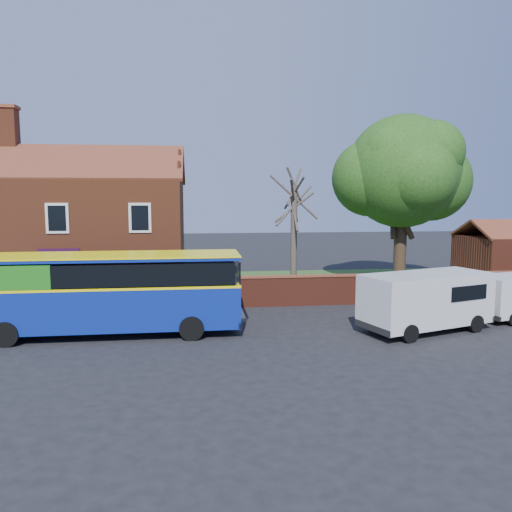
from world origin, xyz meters
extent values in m
plane|color=black|center=(0.00, 0.00, 0.00)|extent=(120.00, 120.00, 0.00)
cube|color=gray|center=(-7.00, 5.75, 0.06)|extent=(18.00, 3.50, 0.12)
cube|color=slate|center=(-7.00, 4.00, 0.07)|extent=(18.00, 0.15, 0.14)
cube|color=#426B28|center=(13.00, 13.00, 0.02)|extent=(26.00, 12.00, 0.04)
cube|color=brown|center=(-7.00, 11.50, 3.25)|extent=(12.00, 8.00, 6.50)
cube|color=brown|center=(-7.00, 9.50, 7.50)|extent=(12.30, 4.08, 2.16)
cube|color=brown|center=(-7.00, 13.50, 7.50)|extent=(12.30, 4.08, 2.16)
cube|color=brown|center=(-10.40, 11.50, 9.40)|extent=(0.90, 0.90, 2.20)
cube|color=black|center=(-7.00, 7.47, 4.60)|extent=(1.10, 0.06, 1.50)
cube|color=#4C0F19|center=(-7.00, 7.45, 1.10)|extent=(0.95, 0.04, 2.10)
cube|color=silver|center=(-7.00, 7.47, 1.15)|extent=(1.20, 0.06, 2.30)
cube|color=#2E0A30|center=(-7.00, 7.44, 2.80)|extent=(2.00, 0.06, 0.60)
cube|color=maroon|center=(13.00, 7.00, 0.75)|extent=(22.00, 0.30, 1.50)
cube|color=brown|center=(13.00, 7.00, 1.55)|extent=(22.00, 0.38, 0.10)
cube|color=#0D2595|center=(-3.95, 2.53, 1.25)|extent=(10.90, 2.75, 1.73)
cube|color=#FFEB0D|center=(-3.95, 2.53, 2.11)|extent=(10.92, 2.77, 0.10)
cube|color=black|center=(-3.95, 2.53, 2.63)|extent=(10.47, 2.77, 0.87)
cube|color=#25821C|center=(-7.55, 2.52, 2.63)|extent=(3.71, 2.77, 0.92)
cube|color=#0D2595|center=(-3.95, 2.53, 3.22)|extent=(10.90, 2.75, 0.14)
cube|color=#FFEB0D|center=(-3.95, 2.53, 3.30)|extent=(10.94, 2.79, 0.06)
cylinder|color=black|center=(-7.43, 1.24, 0.49)|extent=(0.98, 0.28, 0.98)
cylinder|color=black|center=(-7.44, 3.80, 0.49)|extent=(0.98, 0.28, 0.98)
cylinder|color=black|center=(-0.46, 1.25, 0.49)|extent=(0.98, 0.28, 0.98)
cylinder|color=black|center=(-0.47, 3.82, 0.49)|extent=(0.98, 0.28, 0.98)
cube|color=silver|center=(9.34, 1.44, 1.40)|extent=(6.01, 3.87, 2.12)
cube|color=black|center=(11.73, 2.23, 1.73)|extent=(0.67, 1.83, 0.84)
cube|color=black|center=(11.95, 2.30, 0.45)|extent=(0.79, 2.15, 0.27)
cylinder|color=black|center=(7.97, -0.12, 0.37)|extent=(0.77, 0.44, 0.74)
cylinder|color=black|center=(7.31, 1.89, 0.37)|extent=(0.77, 0.44, 0.74)
cylinder|color=black|center=(11.37, 1.00, 0.37)|extent=(0.77, 0.44, 0.74)
cylinder|color=black|center=(10.71, 3.01, 0.37)|extent=(0.77, 0.44, 0.74)
cylinder|color=black|center=(13.18, 3.47, 0.31)|extent=(0.65, 0.36, 0.62)
cylinder|color=black|center=(12.48, 11.59, 2.21)|extent=(0.77, 0.77, 4.41)
sphere|color=#3A7725|center=(12.48, 11.59, 7.20)|extent=(6.91, 6.91, 6.91)
sphere|color=#3A7725|center=(14.49, 11.97, 6.62)|extent=(4.99, 4.99, 4.99)
sphere|color=#3A7725|center=(10.66, 12.16, 6.81)|extent=(4.80, 4.80, 4.80)
cylinder|color=#4C4238|center=(5.20, 9.09, 3.15)|extent=(0.36, 0.36, 6.30)
cylinder|color=#4C4238|center=(5.20, 9.09, 5.40)|extent=(0.37, 3.07, 2.47)
cylinder|color=#4C4238|center=(5.20, 9.09, 5.17)|extent=(1.60, 2.27, 2.26)
cylinder|color=#4C4238|center=(5.20, 9.09, 5.62)|extent=(2.58, 1.18, 2.51)
camera|label=1|loc=(-0.28, -18.13, 5.64)|focal=35.00mm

